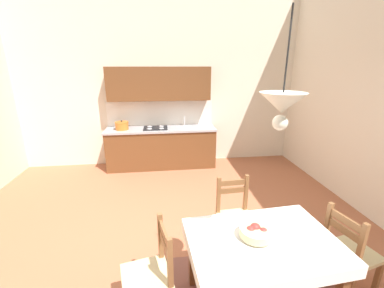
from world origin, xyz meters
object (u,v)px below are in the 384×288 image
Objects in this scene: fruit_bowl at (256,232)px; dining_chair_window_side at (349,252)px; dining_chair_kitchen_side at (235,217)px; dining_chair_tv_side at (151,275)px; pendant_lamp at (282,104)px; kitchen_cabinetry at (161,130)px; dining_table at (262,251)px.

dining_chair_window_side is at bearing 2.36° from fruit_bowl.
dining_chair_kitchen_side is 1.26m from dining_chair_tv_side.
dining_chair_window_side is at bearing 11.74° from pendant_lamp.
kitchen_cabinetry is at bearing 88.03° from dining_chair_tv_side.
kitchen_cabinetry is 1.75× the size of dining_table.
kitchen_cabinetry is 4.04m from pendant_lamp.
dining_chair_tv_side is (-0.12, -3.62, -0.41)m from kitchen_cabinetry.
pendant_lamp is at bearing -91.80° from dining_chair_kitchen_side.
dining_table is 1.48× the size of dining_chair_kitchen_side.
dining_chair_tv_side is at bearing 179.53° from fruit_bowl.
dining_chair_window_side is (0.96, 0.07, -0.18)m from dining_table.
pendant_lamp is (-0.98, -0.20, 1.53)m from dining_chair_window_side.
pendant_lamp is at bearing -101.50° from dining_table.
kitchen_cabinetry reaches higher than dining_chair_tv_side.
dining_chair_tv_side is (-1.00, 0.04, -0.18)m from dining_table.
fruit_bowl is 0.37× the size of pendant_lamp.
dining_chair_tv_side is 1.82m from pendant_lamp.
fruit_bowl is at bearing 99.79° from pendant_lamp.
dining_chair_kitchen_side is 1.00× the size of dining_chair_window_side.
pendant_lamp is at bearing -80.21° from fruit_bowl.
dining_table is 1.48× the size of dining_chair_window_side.
dining_table is at bearing -175.78° from dining_chair_window_side.
fruit_bowl is 1.17m from pendant_lamp.
pendant_lamp reaches higher than fruit_bowl.
kitchen_cabinetry reaches higher than dining_chair_kitchen_side.
fruit_bowl is at bearing 152.48° from dining_table.
dining_table is at bearing -90.14° from dining_chair_kitchen_side.
dining_table is 0.82m from dining_chair_kitchen_side.
dining_chair_tv_side is at bearing 177.90° from dining_table.
dining_chair_kitchen_side is 3.10× the size of fruit_bowl.
pendant_lamp is (-0.03, -0.13, 1.35)m from dining_table.
dining_chair_kitchen_side is 0.86m from fruit_bowl.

